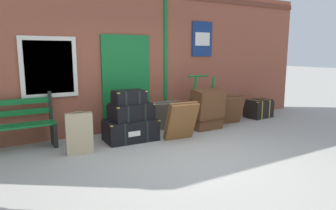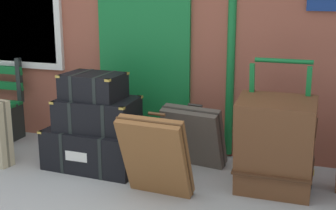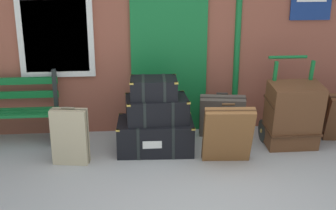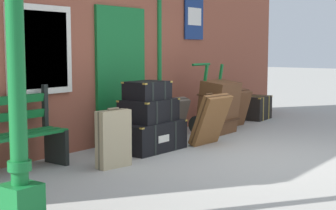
{
  "view_description": "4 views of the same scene",
  "coord_description": "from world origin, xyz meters",
  "px_view_note": "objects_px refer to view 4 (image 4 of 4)",
  "views": [
    {
      "loc": [
        -2.77,
        -3.76,
        1.74
      ],
      "look_at": [
        0.57,
        1.79,
        0.61
      ],
      "focal_mm": 32.72,
      "sensor_mm": 36.0,
      "label": 1
    },
    {
      "loc": [
        1.9,
        -2.52,
        1.87
      ],
      "look_at": [
        0.42,
        1.72,
        0.73
      ],
      "focal_mm": 50.26,
      "sensor_mm": 36.0,
      "label": 2
    },
    {
      "loc": [
        -0.71,
        -3.85,
        2.44
      ],
      "look_at": [
        -0.19,
        1.82,
        0.59
      ],
      "focal_mm": 47.38,
      "sensor_mm": 36.0,
      "label": 3
    },
    {
      "loc": [
        -6.08,
        -2.84,
        1.48
      ],
      "look_at": [
        0.16,
        1.72,
        0.61
      ],
      "focal_mm": 54.6,
      "sensor_mm": 36.0,
      "label": 4
    }
  ],
  "objects_px": {
    "suitcase_cream": "(235,108)",
    "corner_trunk": "(255,108)",
    "platform_bench": "(2,137)",
    "suitcase_charcoal": "(211,120)",
    "steamer_trunk_base": "(149,136)",
    "suitcase_slate": "(170,118)",
    "suitcase_tan": "(113,139)",
    "steamer_trunk_middle": "(149,110)",
    "lamp_post": "(17,102)",
    "steamer_trunk_top": "(147,90)",
    "porters_trolley": "(210,117)",
    "large_brown_trunk": "(219,107)"
  },
  "relations": [
    {
      "from": "lamp_post",
      "to": "platform_bench",
      "type": "bearing_deg",
      "value": 57.82
    },
    {
      "from": "platform_bench",
      "to": "steamer_trunk_middle",
      "type": "bearing_deg",
      "value": -12.04
    },
    {
      "from": "steamer_trunk_middle",
      "to": "suitcase_tan",
      "type": "distance_m",
      "value": 1.18
    },
    {
      "from": "steamer_trunk_top",
      "to": "suitcase_cream",
      "type": "relative_size",
      "value": 0.88
    },
    {
      "from": "steamer_trunk_base",
      "to": "corner_trunk",
      "type": "bearing_deg",
      "value": 3.23
    },
    {
      "from": "lamp_post",
      "to": "large_brown_trunk",
      "type": "distance_m",
      "value": 5.23
    },
    {
      "from": "steamer_trunk_middle",
      "to": "suitcase_tan",
      "type": "relative_size",
      "value": 1.1
    },
    {
      "from": "steamer_trunk_base",
      "to": "suitcase_tan",
      "type": "relative_size",
      "value": 1.38
    },
    {
      "from": "suitcase_charcoal",
      "to": "suitcase_slate",
      "type": "bearing_deg",
      "value": 82.78
    },
    {
      "from": "platform_bench",
      "to": "steamer_trunk_top",
      "type": "relative_size",
      "value": 2.55
    },
    {
      "from": "platform_bench",
      "to": "steamer_trunk_top",
      "type": "distance_m",
      "value": 2.21
    },
    {
      "from": "porters_trolley",
      "to": "suitcase_slate",
      "type": "xyz_separation_m",
      "value": [
        -0.88,
        0.24,
        0.06
      ]
    },
    {
      "from": "suitcase_cream",
      "to": "corner_trunk",
      "type": "distance_m",
      "value": 1.15
    },
    {
      "from": "steamer_trunk_middle",
      "to": "suitcase_tan",
      "type": "xyz_separation_m",
      "value": [
        -1.11,
        -0.32,
        -0.22
      ]
    },
    {
      "from": "porters_trolley",
      "to": "large_brown_trunk",
      "type": "height_order",
      "value": "porters_trolley"
    },
    {
      "from": "steamer_trunk_middle",
      "to": "steamer_trunk_top",
      "type": "height_order",
      "value": "steamer_trunk_top"
    },
    {
      "from": "suitcase_tan",
      "to": "suitcase_cream",
      "type": "bearing_deg",
      "value": 5.58
    },
    {
      "from": "platform_bench",
      "to": "porters_trolley",
      "type": "xyz_separation_m",
      "value": [
        3.99,
        -0.38,
        -0.17
      ]
    },
    {
      "from": "steamer_trunk_base",
      "to": "steamer_trunk_top",
      "type": "bearing_deg",
      "value": 143.75
    },
    {
      "from": "steamer_trunk_middle",
      "to": "suitcase_charcoal",
      "type": "bearing_deg",
      "value": -32.2
    },
    {
      "from": "steamer_trunk_base",
      "to": "corner_trunk",
      "type": "height_order",
      "value": "corner_trunk"
    },
    {
      "from": "suitcase_cream",
      "to": "suitcase_tan",
      "type": "xyz_separation_m",
      "value": [
        -3.79,
        -0.37,
        0.0
      ]
    },
    {
      "from": "steamer_trunk_middle",
      "to": "suitcase_charcoal",
      "type": "distance_m",
      "value": 1.02
    },
    {
      "from": "platform_bench",
      "to": "corner_trunk",
      "type": "height_order",
      "value": "platform_bench"
    },
    {
      "from": "steamer_trunk_middle",
      "to": "suitcase_cream",
      "type": "bearing_deg",
      "value": 1.14
    },
    {
      "from": "platform_bench",
      "to": "suitcase_slate",
      "type": "bearing_deg",
      "value": -2.57
    },
    {
      "from": "steamer_trunk_middle",
      "to": "corner_trunk",
      "type": "relative_size",
      "value": 1.15
    },
    {
      "from": "steamer_trunk_base",
      "to": "suitcase_cream",
      "type": "height_order",
      "value": "suitcase_cream"
    },
    {
      "from": "steamer_trunk_base",
      "to": "suitcase_charcoal",
      "type": "height_order",
      "value": "suitcase_charcoal"
    },
    {
      "from": "suitcase_tan",
      "to": "corner_trunk",
      "type": "relative_size",
      "value": 1.04
    },
    {
      "from": "suitcase_tan",
      "to": "steamer_trunk_middle",
      "type": "bearing_deg",
      "value": 15.94
    },
    {
      "from": "steamer_trunk_middle",
      "to": "porters_trolley",
      "type": "distance_m",
      "value": 1.86
    },
    {
      "from": "corner_trunk",
      "to": "steamer_trunk_middle",
      "type": "bearing_deg",
      "value": -176.95
    },
    {
      "from": "suitcase_slate",
      "to": "suitcase_tan",
      "type": "distance_m",
      "value": 2.16
    },
    {
      "from": "steamer_trunk_base",
      "to": "suitcase_slate",
      "type": "distance_m",
      "value": 1.04
    },
    {
      "from": "suitcase_cream",
      "to": "suitcase_slate",
      "type": "bearing_deg",
      "value": 171.19
    },
    {
      "from": "lamp_post",
      "to": "platform_bench",
      "type": "distance_m",
      "value": 2.11
    },
    {
      "from": "large_brown_trunk",
      "to": "suitcase_cream",
      "type": "relative_size",
      "value": 1.3
    },
    {
      "from": "steamer_trunk_top",
      "to": "suitcase_slate",
      "type": "xyz_separation_m",
      "value": [
        0.99,
        0.32,
        -0.54
      ]
    },
    {
      "from": "suitcase_tan",
      "to": "lamp_post",
      "type": "bearing_deg",
      "value": -156.34
    },
    {
      "from": "steamer_trunk_middle",
      "to": "suitcase_tan",
      "type": "bearing_deg",
      "value": -164.06
    },
    {
      "from": "suitcase_tan",
      "to": "suitcase_slate",
      "type": "bearing_deg",
      "value": 17.19
    },
    {
      "from": "porters_trolley",
      "to": "suitcase_cream",
      "type": "relative_size",
      "value": 1.69
    },
    {
      "from": "suitcase_charcoal",
      "to": "corner_trunk",
      "type": "distance_m",
      "value": 3.06
    },
    {
      "from": "porters_trolley",
      "to": "platform_bench",
      "type": "bearing_deg",
      "value": 174.61
    },
    {
      "from": "porters_trolley",
      "to": "steamer_trunk_middle",
      "type": "bearing_deg",
      "value": -177.39
    },
    {
      "from": "large_brown_trunk",
      "to": "suitcase_tan",
      "type": "bearing_deg",
      "value": -175.56
    },
    {
      "from": "suitcase_tan",
      "to": "steamer_trunk_base",
      "type": "bearing_deg",
      "value": 15.62
    },
    {
      "from": "platform_bench",
      "to": "suitcase_charcoal",
      "type": "distance_m",
      "value": 3.16
    },
    {
      "from": "platform_bench",
      "to": "suitcase_charcoal",
      "type": "bearing_deg",
      "value": -18.28
    }
  ]
}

